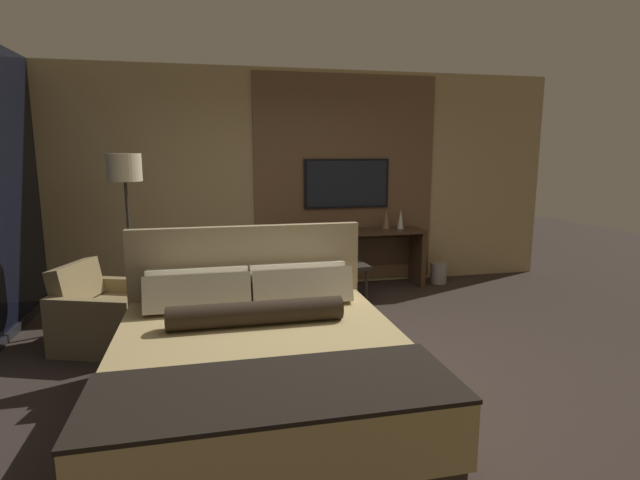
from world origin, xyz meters
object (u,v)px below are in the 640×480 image
at_px(floor_lamp, 125,181).
at_px(vase_short, 386,219).
at_px(book, 329,231).
at_px(tv, 347,184).
at_px(armchair_by_window, 108,317).
at_px(bed, 260,367).
at_px(desk_chair, 342,257).
at_px(waste_bin, 439,273).
at_px(vase_tall, 401,219).
at_px(desk, 350,249).

distance_m(floor_lamp, vase_short, 3.28).
bearing_deg(floor_lamp, book, 15.90).
bearing_deg(tv, floor_lamp, -160.56).
bearing_deg(armchair_by_window, tv, -39.96).
relative_size(bed, floor_lamp, 1.24).
relative_size(bed, vase_short, 8.78).
height_order(bed, armchair_by_window, bed).
relative_size(tv, book, 4.49).
distance_m(tv, book, 0.71).
distance_m(desk_chair, floor_lamp, 2.52).
xyz_separation_m(tv, waste_bin, (1.24, -0.26, -1.22)).
relative_size(vase_tall, vase_short, 1.06).
bearing_deg(vase_short, desk_chair, -139.76).
relative_size(bed, vase_tall, 8.29).
relative_size(desk, armchair_by_window, 1.85).
distance_m(desk_chair, armchair_by_window, 2.61).
bearing_deg(desk, tv, 90.00).
distance_m(bed, desk_chair, 2.70).
bearing_deg(armchair_by_window, vase_short, -45.76).
xyz_separation_m(floor_lamp, vase_tall, (3.29, 0.72, -0.58)).
bearing_deg(book, tv, 40.81).
distance_m(desk, book, 0.41).
relative_size(desk, vase_short, 7.78).
height_order(bed, waste_bin, bed).
bearing_deg(vase_short, tv, 167.31).
distance_m(bed, floor_lamp, 2.76).
bearing_deg(waste_bin, tv, 168.36).
xyz_separation_m(desk, waste_bin, (1.24, -0.07, -0.38)).
bearing_deg(desk_chair, vase_short, 34.98).
bearing_deg(vase_tall, desk, 178.65).
bearing_deg(waste_bin, vase_short, 169.12).
bearing_deg(desk_chair, floor_lamp, 178.02).
xyz_separation_m(desk, vase_short, (0.52, 0.07, 0.36)).
height_order(vase_short, waste_bin, vase_short).
xyz_separation_m(bed, book, (1.19, 2.92, 0.43)).
distance_m(vase_short, waste_bin, 1.05).
distance_m(tv, waste_bin, 1.76).
bearing_deg(book, bed, -112.09).
height_order(floor_lamp, waste_bin, floor_lamp).
bearing_deg(desk_chair, waste_bin, 14.08).
bearing_deg(vase_short, armchair_by_window, -155.75).
bearing_deg(waste_bin, armchair_by_window, -161.53).
bearing_deg(tv, desk_chair, -109.12).
xyz_separation_m(desk_chair, vase_tall, (0.96, 0.58, 0.35)).
bearing_deg(book, vase_tall, 3.45).
relative_size(desk_chair, floor_lamp, 0.52).
height_order(desk, waste_bin, desk).
height_order(vase_tall, book, vase_tall).
height_order(armchair_by_window, waste_bin, armchair_by_window).
height_order(desk_chair, book, desk_chair).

